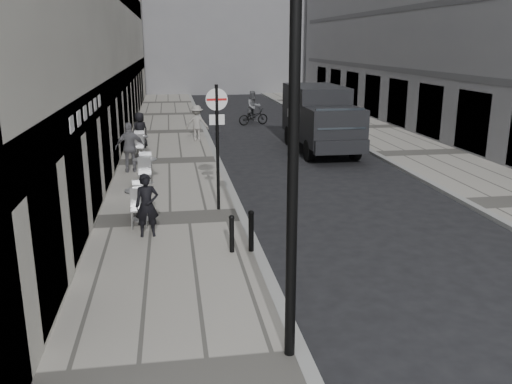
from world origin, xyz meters
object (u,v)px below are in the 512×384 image
walking_man (147,205)px  cyclist (253,112)px  panel_van (320,115)px  sign_post (217,131)px  lamppost (294,131)px

walking_man → cyclist: cyclist is taller
walking_man → panel_van: 12.96m
cyclist → sign_post: bearing=-117.8°
cyclist → lamppost: bearing=-113.2°
sign_post → lamppost: (0.40, -7.76, 1.20)m
sign_post → cyclist: (3.67, 17.20, -1.62)m
lamppost → panel_van: 17.29m
lamppost → cyclist: lamppost is taller
lamppost → panel_van: lamppost is taller
sign_post → walking_man: bearing=-137.9°
panel_van → cyclist: (-1.73, 8.53, -0.84)m
sign_post → cyclist: bearing=74.5°
walking_man → sign_post: (1.95, 1.99, 1.50)m
panel_van → sign_post: bearing=-121.8°
panel_van → cyclist: 8.75m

